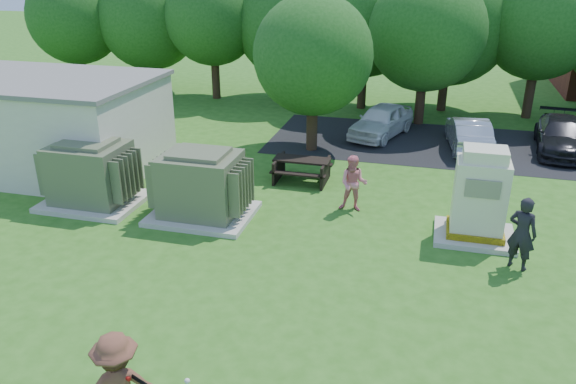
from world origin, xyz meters
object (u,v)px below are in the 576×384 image
(transformer_right, at_px, (201,186))
(person_by_generator, at_px, (522,233))
(car_white, at_px, (381,121))
(transformer_left, at_px, (91,175))
(generator_cabinet, at_px, (479,200))
(car_silver_a, at_px, (468,133))
(person_at_picnic, at_px, (353,184))
(picnic_table, at_px, (302,167))
(car_dark, at_px, (561,135))

(transformer_right, distance_m, person_by_generator, 8.89)
(transformer_right, xyz_separation_m, car_white, (4.31, 9.57, -0.28))
(transformer_left, distance_m, generator_cabinet, 11.60)
(transformer_left, bearing_deg, car_white, 50.06)
(generator_cabinet, xyz_separation_m, car_silver_a, (0.02, 8.06, -0.50))
(person_at_picnic, distance_m, car_silver_a, 7.96)
(person_at_picnic, bearing_deg, car_silver_a, 63.31)
(generator_cabinet, distance_m, person_by_generator, 1.72)
(transformer_right, xyz_separation_m, picnic_table, (2.22, 3.55, -0.45))
(transformer_left, relative_size, person_by_generator, 1.56)
(picnic_table, relative_size, car_dark, 0.43)
(generator_cabinet, bearing_deg, car_dark, 67.61)
(generator_cabinet, relative_size, picnic_table, 1.36)
(transformer_left, xyz_separation_m, picnic_table, (5.92, 3.55, -0.45))
(picnic_table, relative_size, person_at_picnic, 1.09)
(transformer_left, height_order, transformer_right, same)
(generator_cabinet, xyz_separation_m, person_by_generator, (0.98, -1.41, -0.19))
(generator_cabinet, distance_m, picnic_table, 6.40)
(transformer_left, height_order, car_silver_a, transformer_left)
(generator_cabinet, relative_size, car_silver_a, 0.66)
(car_white, relative_size, car_silver_a, 1.02)
(picnic_table, xyz_separation_m, person_at_picnic, (2.08, -1.95, 0.37))
(transformer_right, relative_size, car_white, 0.74)
(generator_cabinet, xyz_separation_m, car_dark, (3.60, 8.73, -0.50))
(generator_cabinet, xyz_separation_m, picnic_table, (-5.65, 2.92, -0.64))
(car_silver_a, bearing_deg, car_white, -20.30)
(transformer_left, xyz_separation_m, car_silver_a, (11.60, 8.69, -0.31))
(person_by_generator, relative_size, car_silver_a, 0.48)
(picnic_table, xyz_separation_m, car_white, (2.09, 6.02, 0.18))
(transformer_right, xyz_separation_m, car_silver_a, (7.90, 8.69, -0.31))
(transformer_left, height_order, picnic_table, transformer_left)
(generator_cabinet, height_order, person_by_generator, generator_cabinet)
(person_by_generator, height_order, person_at_picnic, person_by_generator)
(person_at_picnic, xyz_separation_m, car_dark, (7.17, 7.76, -0.23))
(generator_cabinet, bearing_deg, car_silver_a, 89.87)
(generator_cabinet, bearing_deg, car_white, 111.75)
(person_at_picnic, height_order, car_white, person_at_picnic)
(car_white, bearing_deg, car_dark, 16.71)
(transformer_left, bearing_deg, transformer_right, 0.00)
(transformer_left, height_order, person_by_generator, transformer_left)
(transformer_left, bearing_deg, person_at_picnic, 11.27)
(person_by_generator, xyz_separation_m, car_dark, (2.62, 10.14, -0.31))
(car_silver_a, bearing_deg, transformer_left, 30.30)
(person_at_picnic, relative_size, car_silver_a, 0.44)
(transformer_left, xyz_separation_m, generator_cabinet, (11.58, 0.63, 0.18))
(transformer_right, height_order, car_white, transformer_right)
(car_white, distance_m, car_dark, 7.17)
(transformer_left, xyz_separation_m, transformer_right, (3.70, 0.00, 0.00))
(car_white, xyz_separation_m, car_dark, (7.16, -0.21, -0.03))
(person_at_picnic, xyz_separation_m, car_silver_a, (3.59, 7.10, -0.22))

